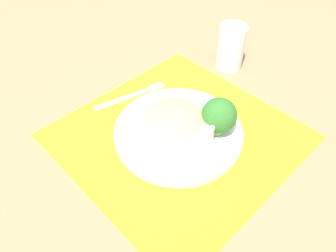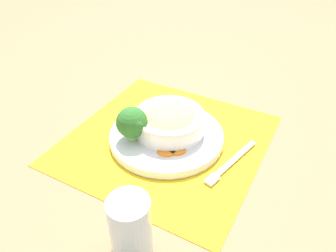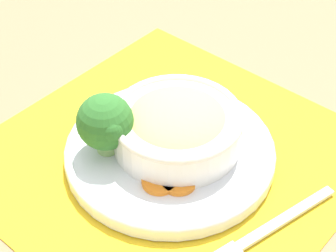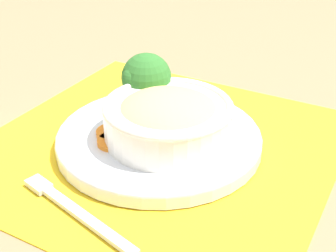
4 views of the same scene
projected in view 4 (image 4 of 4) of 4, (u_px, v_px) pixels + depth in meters
ground_plane at (159, 147)px, 0.65m from camera, size 4.00×4.00×0.00m
placemat at (159, 146)px, 0.65m from camera, size 0.46×0.47×0.00m
plate at (159, 138)px, 0.64m from camera, size 0.28×0.28×0.02m
bowl at (169, 117)px, 0.62m from camera, size 0.17×0.17×0.06m
broccoli_floret at (146, 78)px, 0.69m from camera, size 0.07×0.07×0.09m
carrot_slice_near at (113, 132)px, 0.64m from camera, size 0.05×0.05×0.01m
carrot_slice_middle at (114, 141)px, 0.62m from camera, size 0.05×0.05×0.01m
fork at (67, 205)px, 0.53m from camera, size 0.06×0.18×0.01m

